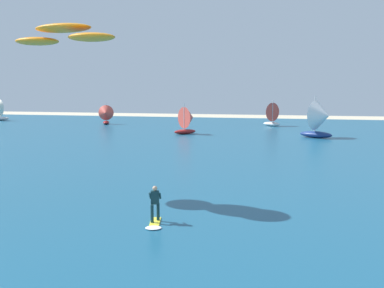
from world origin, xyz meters
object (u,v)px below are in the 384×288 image
at_px(kite, 63,35).
at_px(sailboat_heeled_over, 270,114).
at_px(sailboat_near_shore, 106,114).
at_px(kitesurfer, 155,210).
at_px(sailboat_mid_left, 188,120).
at_px(sailboat_far_right, 321,119).

xyz_separation_m(kite, sailboat_heeled_over, (6.47, 54.52, -6.89)).
height_order(kite, sailboat_near_shore, kite).
distance_m(kitesurfer, sailboat_mid_left, 42.36).
xyz_separation_m(sailboat_near_shore, sailboat_far_right, (35.98, -14.84, 0.68)).
bearing_deg(sailboat_heeled_over, kite, -96.77).
height_order(sailboat_far_right, sailboat_mid_left, sailboat_far_right).
xyz_separation_m(kitesurfer, kite, (-6.48, 3.85, 8.29)).
distance_m(kite, sailboat_far_right, 39.35).
height_order(kitesurfer, sailboat_heeled_over, sailboat_heeled_over).
height_order(sailboat_near_shore, sailboat_mid_left, sailboat_mid_left).
height_order(sailboat_near_shore, sailboat_far_right, sailboat_far_right).
distance_m(sailboat_mid_left, sailboat_heeled_over, 19.60).
bearing_deg(sailboat_near_shore, sailboat_mid_left, -36.05).
relative_size(sailboat_far_right, sailboat_heeled_over, 1.20).
bearing_deg(kitesurfer, sailboat_heeled_over, 90.01).
bearing_deg(sailboat_mid_left, sailboat_heeled_over, 60.86).
bearing_deg(kite, sailboat_heeled_over, 83.23).
relative_size(kitesurfer, sailboat_mid_left, 0.49).
bearing_deg(sailboat_heeled_over, kitesurfer, -89.99).
relative_size(sailboat_near_shore, sailboat_heeled_over, 0.86).
bearing_deg(sailboat_mid_left, sailboat_far_right, -4.40).
distance_m(sailboat_near_shore, sailboat_far_right, 38.93).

